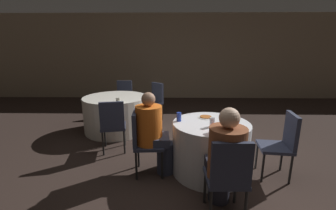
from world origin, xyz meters
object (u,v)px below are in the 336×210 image
Objects in this scene: chair_near_south at (228,173)px; soda_can_blue at (179,117)px; chair_near_east at (283,140)px; soda_can_silver at (212,122)px; chair_far_northeast at (155,98)px; chair_far_south at (113,122)px; chair_far_north at (124,95)px; pizza_plate_near at (206,117)px; person_orange_shirt at (154,133)px; table_far at (116,114)px; soda_can_red at (214,130)px; chair_near_west at (142,137)px; table_near at (210,148)px; person_floral_shirt at (225,159)px.

soda_can_blue is (-0.45, 1.00, 0.26)m from chair_near_south.
chair_near_east is 7.33× the size of soda_can_silver.
chair_far_northeast is 1.88m from chair_far_south.
chair_far_north is 2.99m from pizza_plate_near.
table_far is at bearing -154.36° from person_orange_shirt.
pizza_plate_near is at bearing 93.54° from soda_can_silver.
chair_near_south is 2.13m from chair_far_south.
chair_far_south is (-2.43, 0.68, 0.00)m from chair_near_east.
chair_near_east is 1.00× the size of chair_near_south.
soda_can_red and soda_can_silver have the same top height.
pizza_plate_near is (0.74, 0.28, 0.14)m from person_orange_shirt.
person_orange_shirt is (0.16, 0.01, 0.06)m from chair_near_west.
chair_near_west and chair_near_south have the same top height.
chair_near_west is at bearing 136.34° from chair_near_south.
chair_near_east is 1.71m from person_orange_shirt.
soda_can_silver reaches higher than table_near.
table_far is 1.47× the size of chair_near_west.
soda_can_silver is at bearing 119.10° from chair_far_north.
chair_near_south is at bearing -90.00° from person_floral_shirt.
person_orange_shirt is at bearing -51.75° from chair_far_south.
chair_far_south is at bearing 134.32° from chair_near_south.
table_near and table_far have the same top height.
table_near is at bearing 120.81° from chair_far_north.
soda_can_red is at bearing 116.21° from chair_far_north.
chair_near_west is 7.33× the size of soda_can_red.
chair_near_east is 3.83× the size of pizza_plate_near.
chair_near_east is 1.00× the size of chair_far_northeast.
chair_near_west is at bearing 95.30° from chair_near_east.
table_near is at bearing 90.00° from person_orange_shirt.
pizza_plate_near is at bearing 92.19° from person_floral_shirt.
chair_far_south reaches higher than pizza_plate_near.
chair_near_west is 0.57m from soda_can_blue.
chair_near_south is (-0.92, -0.82, 0.00)m from chair_near_east.
table_far is 2.67m from soda_can_red.
chair_near_west is at bearing -165.90° from soda_can_blue.
chair_near_east reaches higher than table_near.
person_orange_shirt is at bearing 136.21° from person_floral_shirt.
person_orange_shirt is 9.46× the size of soda_can_blue.
soda_can_red is at bearing -96.77° from table_near.
table_near is 1.17× the size of chair_near_east.
chair_far_northeast is 1.00× the size of chair_far_north.
soda_can_silver is (-0.02, -0.15, 0.42)m from table_near.
chair_far_south is (-0.55, -1.80, 0.00)m from chair_far_northeast.
table_far is 1.47× the size of chair_far_north.
person_orange_shirt is 0.85m from soda_can_red.
pizza_plate_near is at bearing 122.61° from chair_far_north.
table_far is 2.05m from soda_can_blue.
chair_far_south reaches higher than soda_can_red.
table_near is 8.57× the size of soda_can_silver.
person_orange_shirt is 0.79m from soda_can_silver.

